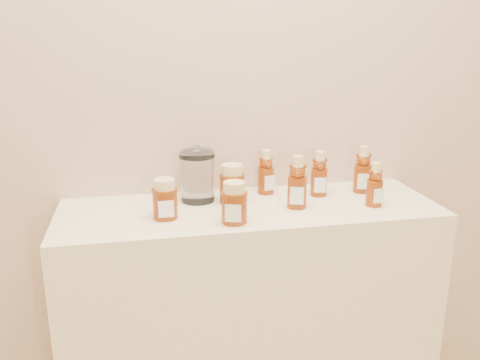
{
  "coord_description": "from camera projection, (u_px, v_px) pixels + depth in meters",
  "views": [
    {
      "loc": [
        -0.33,
        0.07,
        1.44
      ],
      "look_at": [
        -0.04,
        1.52,
        1.0
      ],
      "focal_mm": 38.0,
      "sensor_mm": 36.0,
      "label": 1
    }
  ],
  "objects": [
    {
      "name": "wall_back",
      "position": [
        238.0,
        58.0,
        1.67
      ],
      "size": [
        3.5,
        0.02,
        2.7
      ],
      "primitive_type": "cube",
      "color": "tan",
      "rests_on": "ground"
    },
    {
      "name": "display_table",
      "position": [
        250.0,
        331.0,
        1.74
      ],
      "size": [
        1.2,
        0.4,
        0.9
      ],
      "primitive_type": "cube",
      "color": "beige",
      "rests_on": "ground"
    },
    {
      "name": "bear_bottle_back_left",
      "position": [
        266.0,
        169.0,
        1.72
      ],
      "size": [
        0.07,
        0.07,
        0.17
      ],
      "primitive_type": null,
      "rotation": [
        0.0,
        0.0,
        0.25
      ],
      "color": "#672408",
      "rests_on": "display_table"
    },
    {
      "name": "bear_bottle_back_mid",
      "position": [
        319.0,
        171.0,
        1.7
      ],
      "size": [
        0.07,
        0.07,
        0.17
      ],
      "primitive_type": null,
      "rotation": [
        0.0,
        0.0,
        -0.19
      ],
      "color": "#672408",
      "rests_on": "display_table"
    },
    {
      "name": "bear_bottle_back_right",
      "position": [
        363.0,
        166.0,
        1.73
      ],
      "size": [
        0.08,
        0.08,
        0.18
      ],
      "primitive_type": null,
      "rotation": [
        0.0,
        0.0,
        -0.27
      ],
      "color": "#672408",
      "rests_on": "display_table"
    },
    {
      "name": "bear_bottle_front_left",
      "position": [
        297.0,
        179.0,
        1.58
      ],
      "size": [
        0.08,
        0.08,
        0.19
      ],
      "primitive_type": null,
      "rotation": [
        0.0,
        0.0,
        -0.33
      ],
      "color": "#672408",
      "rests_on": "display_table"
    },
    {
      "name": "bear_bottle_front_right",
      "position": [
        375.0,
        182.0,
        1.6
      ],
      "size": [
        0.06,
        0.06,
        0.16
      ],
      "primitive_type": null,
      "rotation": [
        0.0,
        0.0,
        0.13
      ],
      "color": "#672408",
      "rests_on": "display_table"
    },
    {
      "name": "honey_jar_left",
      "position": [
        165.0,
        199.0,
        1.5
      ],
      "size": [
        0.08,
        0.08,
        0.12
      ],
      "primitive_type": null,
      "rotation": [
        0.0,
        0.0,
        0.02
      ],
      "color": "#672408",
      "rests_on": "display_table"
    },
    {
      "name": "honey_jar_back",
      "position": [
        232.0,
        184.0,
        1.62
      ],
      "size": [
        0.1,
        0.1,
        0.13
      ],
      "primitive_type": null,
      "rotation": [
        0.0,
        0.0,
        0.31
      ],
      "color": "#672408",
      "rests_on": "display_table"
    },
    {
      "name": "honey_jar_front",
      "position": [
        234.0,
        202.0,
        1.46
      ],
      "size": [
        0.1,
        0.1,
        0.12
      ],
      "primitive_type": null,
      "rotation": [
        0.0,
        0.0,
        -0.28
      ],
      "color": "#672408",
      "rests_on": "display_table"
    },
    {
      "name": "glass_canister",
      "position": [
        197.0,
        174.0,
        1.64
      ],
      "size": [
        0.13,
        0.13,
        0.18
      ],
      "primitive_type": null,
      "rotation": [
        0.0,
        0.0,
        -0.15
      ],
      "color": "white",
      "rests_on": "display_table"
    }
  ]
}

